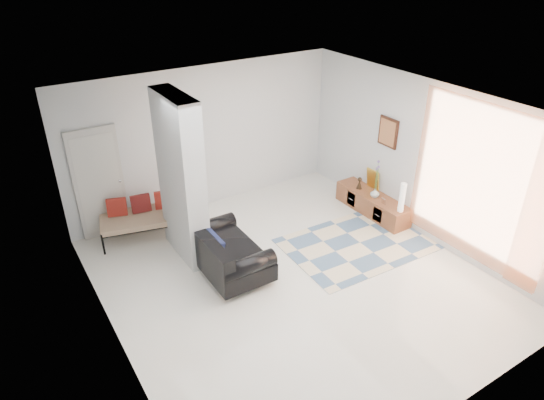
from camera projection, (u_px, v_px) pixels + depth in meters
floor at (293, 279)px, 7.75m from camera, size 6.00×6.00×0.00m
ceiling at (297, 110)px, 6.42m from camera, size 6.00×6.00×0.00m
wall_back at (206, 139)px, 9.31m from camera, size 6.00×0.00×6.00m
wall_front at (465, 324)px, 4.86m from camera, size 6.00×0.00×6.00m
wall_left at (106, 262)px, 5.79m from camera, size 0.00×6.00×6.00m
wall_right at (425, 161)px, 8.38m from camera, size 0.00×6.00×6.00m
partition_column at (181, 179)px, 7.75m from camera, size 0.35×1.20×2.80m
hallway_door at (99, 183)px, 8.47m from camera, size 0.85×0.06×2.04m
curtain at (479, 185)px, 7.47m from camera, size 0.00×2.55×2.55m
wall_art at (388, 132)px, 8.92m from camera, size 0.04×0.45×0.55m
media_console at (372, 204)px, 9.51m from camera, size 0.45×1.69×0.80m
loveseat at (225, 253)px, 7.77m from camera, size 0.94×1.59×0.76m
daybed at (150, 214)px, 8.72m from camera, size 1.93×1.16×0.77m
area_rug at (360, 243)px, 8.65m from camera, size 2.71×1.86×0.01m
cylinder_lamp at (402, 197)px, 8.73m from camera, size 0.10×0.10×0.56m
bronze_figurine at (360, 183)px, 9.61m from camera, size 0.14×0.14×0.24m
vase at (375, 193)px, 9.29m from camera, size 0.19×0.19×0.18m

